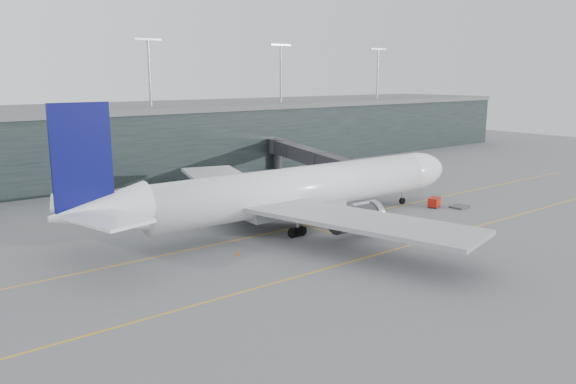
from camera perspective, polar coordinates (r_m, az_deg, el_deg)
ground at (r=83.33m, az=-2.50°, el=-3.38°), size 320.00×320.00×0.00m
taxiline_a at (r=80.22m, az=-0.83°, el=-3.97°), size 160.00×0.25×0.02m
taxiline_b at (r=68.73m, az=7.34°, el=-6.77°), size 160.00×0.25×0.02m
taxiline_lead_main at (r=102.24m, az=-6.77°, el=-0.61°), size 0.25×60.00×0.02m
terminal at (r=132.77m, az=-17.36°, el=5.10°), size 240.00×36.00×29.00m
main_aircraft at (r=82.19m, az=0.85°, el=0.20°), size 67.09×63.19×18.85m
jet_bridge at (r=116.86m, az=0.84°, el=3.72°), size 16.73×46.75×7.28m
gse_cart at (r=97.47m, az=14.64°, el=-0.98°), size 2.78×2.27×1.64m
baggage_dolly at (r=98.38m, az=17.03°, el=-1.44°), size 3.20×2.66×0.30m
uld_a at (r=89.00m, az=-8.28°, el=-1.92°), size 2.25×2.01×1.70m
uld_b at (r=90.46m, az=-8.71°, el=-1.60°), size 2.68×2.39×2.04m
uld_c at (r=90.41m, az=-6.44°, el=-1.67°), size 2.03×1.72×1.68m
cone_nose at (r=101.53m, az=15.24°, el=-0.83°), size 0.44×0.44×0.71m
cone_wing_stbd at (r=75.72m, az=11.67°, el=-4.90°), size 0.45×0.45×0.72m
cone_wing_port at (r=96.55m, az=-3.12°, el=-1.04°), size 0.50×0.50×0.79m
cone_tail at (r=69.51m, az=-5.19°, el=-6.21°), size 0.45×0.45×0.72m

